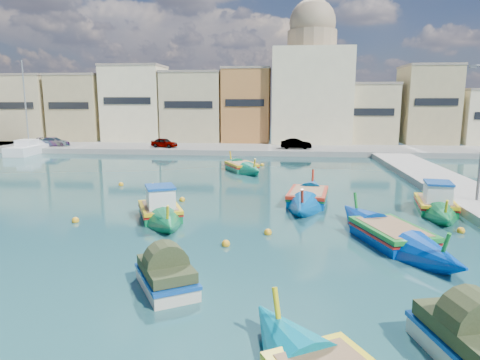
% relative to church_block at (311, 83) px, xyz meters
% --- Properties ---
extents(ground, '(160.00, 160.00, 0.00)m').
position_rel_church_block_xyz_m(ground, '(-10.00, -40.00, -8.41)').
color(ground, '#112F35').
rests_on(ground, ground).
extents(north_quay, '(80.00, 8.00, 0.60)m').
position_rel_church_block_xyz_m(north_quay, '(-10.00, -8.00, -8.11)').
color(north_quay, gray).
rests_on(north_quay, ground).
extents(north_townhouses, '(83.20, 7.87, 10.19)m').
position_rel_church_block_xyz_m(north_townhouses, '(-3.32, -0.64, -3.41)').
color(north_townhouses, tan).
rests_on(north_townhouses, ground).
extents(church_block, '(10.00, 10.00, 19.10)m').
position_rel_church_block_xyz_m(church_block, '(0.00, 0.00, 0.00)').
color(church_block, beige).
rests_on(church_block, ground).
extents(parked_cars, '(32.92, 2.25, 1.16)m').
position_rel_church_block_xyz_m(parked_cars, '(-17.88, -9.50, -7.25)').
color(parked_cars, '#4C1919').
rests_on(parked_cars, north_quay).
extents(luzzu_turquoise_cabin, '(3.21, 8.52, 2.68)m').
position_rel_church_block_xyz_m(luzzu_turquoise_cabin, '(4.99, -34.81, -8.08)').
color(luzzu_turquoise_cabin, '#0B7538').
rests_on(luzzu_turquoise_cabin, ground).
extents(luzzu_blue_cabin, '(4.84, 7.81, 2.73)m').
position_rel_church_block_xyz_m(luzzu_blue_cabin, '(-9.82, -37.76, -8.07)').
color(luzzu_blue_cabin, '#0A6F3C').
rests_on(luzzu_blue_cabin, ground).
extents(luzzu_cyan_mid, '(3.44, 9.23, 2.67)m').
position_rel_church_block_xyz_m(luzzu_cyan_mid, '(-1.96, -33.57, -8.13)').
color(luzzu_cyan_mid, '#00519E').
rests_on(luzzu_cyan_mid, ground).
extents(luzzu_green, '(5.38, 7.82, 2.45)m').
position_rel_church_block_xyz_m(luzzu_green, '(-7.07, -22.04, -8.14)').
color(luzzu_green, '#0B7453').
rests_on(luzzu_green, ground).
extents(luzzu_blue_south, '(4.94, 9.45, 2.67)m').
position_rel_church_block_xyz_m(luzzu_blue_south, '(1.25, -40.66, -8.13)').
color(luzzu_blue_south, '#003AAA').
rests_on(luzzu_blue_south, ground).
extents(tender_near, '(2.70, 3.15, 1.37)m').
position_rel_church_block_xyz_m(tender_near, '(-7.17, -46.11, -7.99)').
color(tender_near, beige).
rests_on(tender_near, ground).
extents(tender_far, '(2.37, 3.40, 1.52)m').
position_rel_church_block_xyz_m(tender_far, '(1.01, -49.26, -7.94)').
color(tender_far, beige).
rests_on(tender_far, ground).
extents(yacht_north, '(2.81, 8.59, 11.32)m').
position_rel_church_block_xyz_m(yacht_north, '(-32.68, -11.10, -7.96)').
color(yacht_north, white).
rests_on(yacht_north, ground).
extents(mooring_buoys, '(20.29, 23.09, 0.36)m').
position_rel_church_block_xyz_m(mooring_buoys, '(-7.01, -34.56, -8.33)').
color(mooring_buoys, '#FFAD1A').
rests_on(mooring_buoys, ground).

